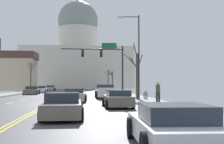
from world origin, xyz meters
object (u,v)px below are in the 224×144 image
pickup_truck_near_00 (105,92)px  bicycle_parked (146,96)px  sedan_oncoming_00 (32,91)px  signal_gantry (105,58)px  street_lamp_right (136,50)px  sedan_near_02 (118,99)px  sedan_near_04 (173,127)px  sedan_near_01 (75,96)px  sedan_near_03 (63,106)px  pedestrian_00 (158,91)px  sedan_oncoming_02 (51,88)px  sedan_oncoming_01 (41,89)px

pickup_truck_near_00 → bicycle_parked: 6.49m
pickup_truck_near_00 → sedan_oncoming_00: bearing=131.5°
pickup_truck_near_00 → bicycle_parked: bearing=-56.7°
signal_gantry → street_lamp_right: street_lamp_right is taller
pickup_truck_near_00 → sedan_oncoming_00: (-10.47, 11.83, -0.13)m
bicycle_parked → sedan_near_02: bearing=-114.7°
pickup_truck_near_00 → sedan_near_04: (0.13, -26.01, -0.16)m
sedan_near_01 → sedan_near_02: sedan_near_01 is taller
sedan_near_01 → sedan_near_03: size_ratio=0.92×
sedan_near_02 → pedestrian_00: (3.54, 2.71, 0.49)m
sedan_near_04 → sedan_oncoming_02: size_ratio=1.03×
signal_gantry → sedan_near_02: bearing=-90.5°
signal_gantry → sedan_near_03: size_ratio=1.68×
sedan_oncoming_02 → pedestrian_00: size_ratio=2.57×
sedan_near_03 → sedan_oncoming_02: sedan_near_03 is taller
signal_gantry → pickup_truck_near_00: signal_gantry is taller
sedan_near_02 → sedan_oncoming_00: (-10.50, 24.90, -0.00)m
pickup_truck_near_00 → sedan_near_01: 7.78m
street_lamp_right → pedestrian_00: 6.73m
sedan_oncoming_00 → pickup_truck_near_00: bearing=-48.5°
sedan_oncoming_00 → bicycle_parked: 22.23m
sedan_near_04 → sedan_near_01: bearing=99.9°
sedan_near_03 → signal_gantry: bearing=81.4°
sedan_near_03 → sedan_near_04: size_ratio=1.07×
street_lamp_right → bicycle_parked: street_lamp_right is taller
signal_gantry → sedan_near_02: 17.12m
signal_gantry → sedan_oncoming_02: signal_gantry is taller
street_lamp_right → sedan_near_01: size_ratio=1.92×
sedan_oncoming_01 → sedan_near_03: bearing=-79.7°
sedan_oncoming_02 → sedan_near_04: bearing=-80.1°
sedan_near_01 → sedan_oncoming_02: sedan_near_01 is taller
sedan_near_04 → sedan_near_02: bearing=90.4°
sedan_near_01 → sedan_near_04: bearing=-80.1°
signal_gantry → sedan_near_03: bearing=-98.6°
signal_gantry → sedan_oncoming_00: bearing=141.9°
pickup_truck_near_00 → sedan_near_01: pickup_truck_near_00 is taller
sedan_oncoming_00 → pedestrian_00: (14.04, -22.20, 0.49)m
sedan_near_01 → sedan_near_04: size_ratio=0.98×
sedan_oncoming_01 → pedestrian_00: bearing=-65.4°
sedan_near_03 → sedan_oncoming_00: 31.86m
pedestrian_00 → sedan_near_02: bearing=-142.6°
sedan_oncoming_01 → bicycle_parked: bearing=-61.3°
sedan_near_02 → sedan_oncoming_02: bearing=102.5°
sedan_oncoming_02 → pedestrian_00: 46.47m
pickup_truck_near_00 → sedan_oncoming_02: size_ratio=1.24×
sedan_oncoming_00 → bicycle_parked: bearing=-50.9°
sedan_oncoming_00 → sedan_near_04: bearing=-74.4°
street_lamp_right → sedan_near_03: 16.07m
sedan_near_01 → sedan_near_03: sedan_near_03 is taller
sedan_near_01 → sedan_near_04: 19.20m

